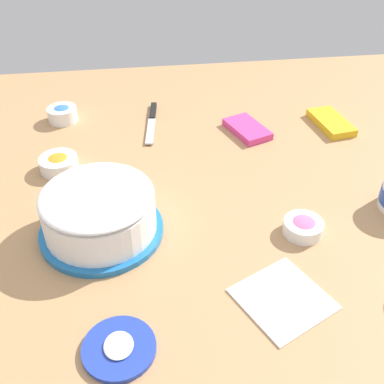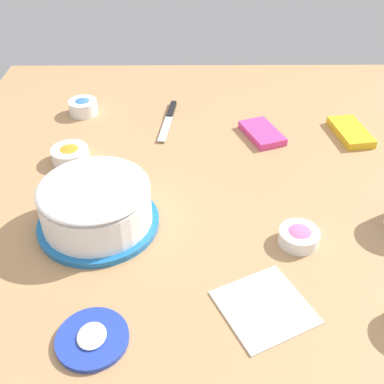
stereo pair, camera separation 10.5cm
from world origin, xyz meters
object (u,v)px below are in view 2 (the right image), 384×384
Objects in this scene: sprinkle_bowl_blue at (83,106)px; paper_napkin at (265,307)px; sprinkle_bowl_orange at (70,154)px; candy_box_upper at (262,133)px; frosting_tub_lid at (92,338)px; spreading_knife at (169,117)px; sprinkle_bowl_pink at (299,236)px; frosted_cake at (96,205)px; candy_box_lower at (351,132)px.

paper_napkin is (-0.74, -0.46, -0.02)m from sprinkle_bowl_blue.
sprinkle_bowl_orange is 0.65m from paper_napkin.
frosting_tub_lid is at bearing 130.28° from candy_box_upper.
sprinkle_bowl_blue is at bearing 54.71° from candy_box_upper.
frosting_tub_lid is 0.56m from sprinkle_bowl_orange.
spreading_knife reaches higher than paper_napkin.
sprinkle_bowl_pink is 0.19m from paper_napkin.
frosted_cake is at bearing 6.48° from frosting_tub_lid.
paper_napkin is at bearing 143.15° from candy_box_lower.
spreading_knife is at bearing 70.46° from candy_box_lower.
spreading_knife is 1.51× the size of candy_box_lower.
frosted_cake reaches higher than spreading_knife.
frosting_tub_lid is at bearing 120.95° from sprinkle_bowl_pink.
candy_box_upper is at bearing -110.97° from spreading_knife.
sprinkle_bowl_pink reaches higher than paper_napkin.
frosting_tub_lid is at bearing 102.40° from paper_napkin.
sprinkle_bowl_blue is 0.89× the size of sprinkle_bowl_orange.
frosted_cake is 0.55m from candy_box_upper.
sprinkle_bowl_blue is 0.57× the size of paper_napkin.
frosted_cake is at bearing -156.13° from sprinkle_bowl_orange.
candy_box_lower is (-0.10, -0.52, 0.00)m from spreading_knife.
spreading_knife is 0.60m from sprinkle_bowl_pink.
frosted_cake reaches higher than sprinkle_bowl_pink.
frosted_cake is 2.12× the size of frosting_tub_lid.
candy_box_upper is at bearing -76.80° from sprinkle_bowl_orange.
sprinkle_bowl_orange reaches higher than candy_box_lower.
frosting_tub_lid is 1.46× the size of sprinkle_bowl_pink.
frosted_cake is at bearing 112.06° from candy_box_upper.
sprinkle_bowl_orange is (-0.22, 0.25, 0.02)m from spreading_knife.
frosted_cake is 0.41m from paper_napkin.
candy_box_lower is at bearing -42.93° from frosting_tub_lid.
sprinkle_bowl_pink is at bearing -59.05° from frosting_tub_lid.
sprinkle_bowl_blue is at bearing 82.03° from spreading_knife.
sprinkle_bowl_pink is 0.54× the size of candy_box_lower.
sprinkle_bowl_pink is (-0.06, -0.43, -0.04)m from frosted_cake.
sprinkle_bowl_blue is 0.26m from sprinkle_bowl_orange.
frosted_cake reaches higher than candy_box_lower.
frosted_cake is at bearing 111.08° from candy_box_lower.
frosted_cake is 0.28m from sprinkle_bowl_orange.
sprinkle_bowl_pink is 0.60× the size of candy_box_upper.
frosted_cake reaches higher than candy_box_upper.
sprinkle_bowl_orange is (0.31, 0.54, 0.00)m from sprinkle_bowl_pink.
sprinkle_bowl_pink reaches higher than spreading_knife.
paper_napkin is (-0.48, -0.44, -0.02)m from sprinkle_bowl_orange.
paper_napkin is (-0.60, 0.07, -0.01)m from candy_box_upper.
candy_box_lower is at bearing -60.18° from frosted_cake.
frosted_cake is 0.76m from candy_box_lower.
sprinkle_bowl_orange is (-0.26, -0.01, -0.00)m from sprinkle_bowl_blue.
paper_napkin is at bearing -124.26° from frosted_cake.
sprinkle_bowl_orange reaches higher than candy_box_upper.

